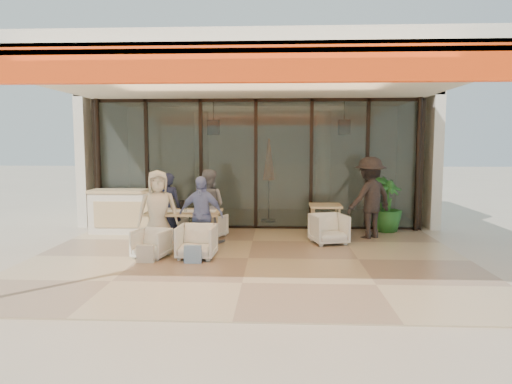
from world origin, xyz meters
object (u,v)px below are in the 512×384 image
side_chair (329,228)px  potted_palm (386,205)px  chair_far_right (211,225)px  chair_near_right (197,240)px  diner_cream (158,211)px  diner_periwinkle (201,215)px  standing_woman (370,198)px  dining_table (184,214)px  chair_far_left (175,223)px  side_table (325,209)px  host_counter (130,211)px  diner_grey (208,206)px  diner_navy (169,208)px  chair_near_left (152,242)px

side_chair → potted_palm: (1.51, 1.40, 0.31)m
chair_far_right → chair_near_right: chair_near_right is taller
diner_cream → diner_periwinkle: 0.84m
diner_periwinkle → standing_woman: 3.83m
dining_table → chair_far_left: bearing=113.6°
side_table → side_chair: 0.80m
host_counter → diner_grey: 2.18m
chair_far_right → diner_cream: 1.71m
diner_grey → potted_palm: bearing=-147.8°
diner_navy → diner_periwinkle: 1.23m
chair_near_left → diner_navy: diner_navy is taller
chair_far_right → diner_navy: 1.08m
host_counter → chair_far_left: size_ratio=2.85×
side_table → side_chair: side_table is taller
dining_table → chair_far_right: size_ratio=2.53×
chair_near_left → diner_periwinkle: (0.84, 0.50, 0.44)m
chair_near_right → diner_periwinkle: (0.00, 0.50, 0.40)m
chair_far_left → diner_grey: size_ratio=0.41×
chair_near_left → potted_palm: potted_palm is taller
dining_table → diner_grey: size_ratio=0.95×
dining_table → chair_near_right: bearing=-65.9°
diner_grey → diner_cream: 1.23m
diner_cream → chair_far_left: bearing=72.0°
chair_far_right → chair_near_right: bearing=111.4°
standing_woman → potted_palm: standing_woman is taller
chair_far_left → potted_palm: 5.00m
diner_navy → dining_table: bearing=146.2°
chair_near_left → side_chair: side_chair is taller
diner_grey → standing_woman: size_ratio=0.86×
chair_far_left → side_table: (3.41, 0.19, 0.31)m
diner_grey → chair_far_right: bearing=-76.0°
dining_table → side_table: (3.00, 1.14, -0.05)m
chair_far_right → potted_palm: bearing=-146.9°
host_counter → diner_grey: (1.98, -0.89, 0.26)m
diner_grey → host_counter: bearing=-10.2°
side_chair → diner_periwinkle: bearing=-177.4°
chair_far_left → chair_near_right: chair_near_right is taller
host_counter → chair_far_left: host_counter is taller
chair_far_right → potted_palm: 4.18m
chair_far_right → potted_palm: potted_palm is taller
standing_woman → diner_periwinkle: bearing=-10.3°
host_counter → chair_near_left: (1.14, -2.29, -0.23)m
diner_grey → standing_woman: (3.53, 0.57, 0.13)m
standing_woman → side_chair: bearing=0.2°
host_counter → standing_woman: 5.53m
chair_near_left → side_table: side_table is taller
chair_far_left → chair_near_right: 2.08m
host_counter → diner_cream: size_ratio=1.15×
chair_near_right → side_table: (2.57, 2.09, 0.29)m
chair_near_right → potted_palm: bearing=36.5°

